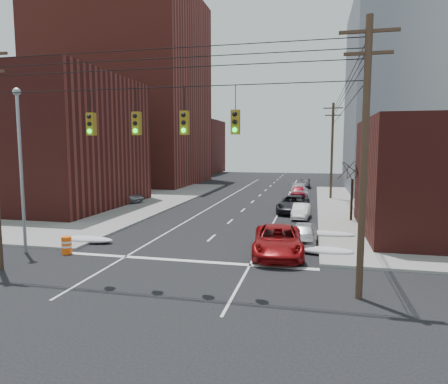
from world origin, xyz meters
The scene contains 27 objects.
ground centered at (0.00, 0.00, 0.00)m, with size 160.00×160.00×0.00m, color black.
sidewalk_nw centered at (-27.00, 27.00, 0.07)m, with size 40.00×40.00×0.15m, color gray.
building_brick_tall centered at (-24.00, 48.00, 15.00)m, with size 24.00×20.00×30.00m, color maroon.
building_brick_near centered at (-22.00, 22.00, 6.50)m, with size 20.00×16.00×13.00m, color #521C18.
building_brick_far centered at (-26.00, 74.00, 6.00)m, with size 22.00×18.00×12.00m, color #521C18.
building_office centered at (22.00, 44.00, 12.50)m, with size 22.00×20.00×25.00m, color gray.
building_glass centered at (24.00, 70.00, 11.00)m, with size 20.00×18.00×22.00m, color gray.
utility_pole_right centered at (8.50, 3.00, 5.78)m, with size 2.20×0.28×11.00m.
utility_pole_far centered at (8.50, 34.00, 5.78)m, with size 2.20×0.28×11.00m.
traffic_signals centered at (0.10, 2.97, 7.17)m, with size 17.00×0.42×2.02m.
street_light centered at (-9.50, 6.00, 5.54)m, with size 0.44×0.44×9.32m.
bare_tree centered at (9.59, 20.00, 2.32)m, with size 2.09×2.20×4.93m.
snow_nw centered at (-7.40, 9.00, 0.21)m, with size 3.50×1.08×0.42m, color silver.
snow_ne centered at (7.40, 9.50, 0.21)m, with size 3.00×1.08×0.42m, color silver.
snow_east_far centered at (7.40, 14.00, 0.21)m, with size 4.00×1.08×0.42m, color silver.
red_pickup centered at (4.72, 8.78, 0.82)m, with size 2.72×5.89×1.64m, color maroon.
parked_car_a centered at (6.06, 11.42, 0.69)m, with size 1.63×4.04×1.38m, color #B9B9BE.
parked_car_b centered at (5.58, 20.78, 0.63)m, with size 1.32×3.79×1.25m, color white.
parked_car_c centered at (4.80, 23.61, 0.78)m, with size 2.60×5.65×1.57m, color black.
parked_car_d centered at (4.80, 35.31, 0.78)m, with size 2.18×5.37×1.56m, color #ACADB1.
parked_car_e centered at (4.80, 34.43, 0.74)m, with size 1.75×4.36×1.49m, color maroon.
parked_car_f centered at (5.31, 46.72, 0.67)m, with size 1.41×4.04×1.33m, color black.
lot_car_a centered at (-14.22, 23.73, 0.79)m, with size 1.36×3.89×1.28m, color white.
lot_car_b centered at (-13.38, 25.55, 0.81)m, with size 2.19×4.75×1.32m, color #9E9EA2.
lot_car_c centered at (-17.74, 23.58, 0.88)m, with size 2.03×5.00×1.45m, color black.
lot_car_d centered at (-19.47, 27.45, 0.78)m, with size 1.49×3.71×1.26m, color #B9B9BE.
construction_barrel centered at (-7.04, 6.32, 0.51)m, with size 0.68×0.68×1.00m.
Camera 1 is at (6.64, -13.34, 6.11)m, focal length 32.00 mm.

